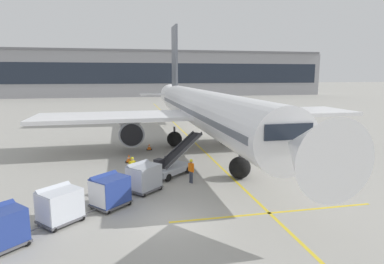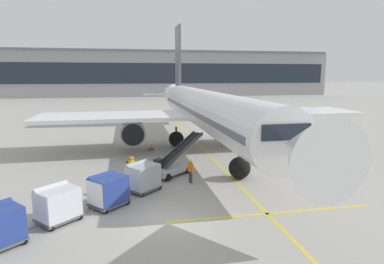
# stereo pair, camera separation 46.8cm
# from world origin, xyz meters

# --- Properties ---
(ground_plane) EXTENTS (600.00, 600.00, 0.00)m
(ground_plane) POSITION_xyz_m (0.00, 0.00, 0.00)
(ground_plane) COLOR #9E9B93
(parked_airplane) EXTENTS (33.51, 43.69, 14.92)m
(parked_airplane) POSITION_xyz_m (5.89, 16.87, 3.97)
(parked_airplane) COLOR white
(parked_airplane) RESTS_ON ground
(belt_loader) EXTENTS (4.80, 4.51, 2.93)m
(belt_loader) POSITION_xyz_m (1.32, 7.96, 0.85)
(belt_loader) COLOR #A3A8B2
(belt_loader) RESTS_ON ground
(baggage_cart_lead) EXTENTS (2.56, 2.53, 1.91)m
(baggage_cart_lead) POSITION_xyz_m (-1.09, 4.76, 1.00)
(baggage_cart_lead) COLOR #515156
(baggage_cart_lead) RESTS_ON ground
(baggage_cart_second) EXTENTS (2.56, 2.53, 1.91)m
(baggage_cart_second) POSITION_xyz_m (-3.17, 2.59, 1.00)
(baggage_cart_second) COLOR #515156
(baggage_cart_second) RESTS_ON ground
(baggage_cart_third) EXTENTS (2.56, 2.53, 1.91)m
(baggage_cart_third) POSITION_xyz_m (-5.61, 1.00, 1.00)
(baggage_cart_third) COLOR #515156
(baggage_cart_third) RESTS_ON ground
(ground_crew_by_loader) EXTENTS (0.38, 0.53, 1.74)m
(ground_crew_by_loader) POSITION_xyz_m (2.30, 5.75, 1.00)
(ground_crew_by_loader) COLOR #333847
(ground_crew_by_loader) RESTS_ON ground
(ground_crew_by_carts) EXTENTS (0.53, 0.37, 1.74)m
(ground_crew_by_carts) POSITION_xyz_m (-1.74, 7.22, 1.00)
(ground_crew_by_carts) COLOR #333847
(ground_crew_by_carts) RESTS_ON ground
(safety_cone_engine_keepout) EXTENTS (0.55, 0.55, 0.63)m
(safety_cone_engine_keepout) POSITION_xyz_m (0.18, 16.74, 0.30)
(safety_cone_engine_keepout) COLOR black
(safety_cone_engine_keepout) RESTS_ON ground
(safety_cone_wingtip) EXTENTS (0.63, 0.63, 0.71)m
(safety_cone_wingtip) POSITION_xyz_m (-1.92, 12.25, 0.35)
(safety_cone_wingtip) COLOR black
(safety_cone_wingtip) RESTS_ON ground
(apron_guidance_line_lead_in) EXTENTS (0.20, 110.00, 0.01)m
(apron_guidance_line_lead_in) POSITION_xyz_m (5.52, 16.10, 0.00)
(apron_guidance_line_lead_in) COLOR yellow
(apron_guidance_line_lead_in) RESTS_ON ground
(apron_guidance_line_stop_bar) EXTENTS (12.00, 0.20, 0.01)m
(apron_guidance_line_stop_bar) POSITION_xyz_m (5.90, -0.15, 0.00)
(apron_guidance_line_stop_bar) COLOR yellow
(apron_guidance_line_stop_bar) RESTS_ON ground
(terminal_building) EXTENTS (129.16, 14.46, 16.25)m
(terminal_building) POSITION_xyz_m (7.63, 105.37, 8.07)
(terminal_building) COLOR #939399
(terminal_building) RESTS_ON ground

